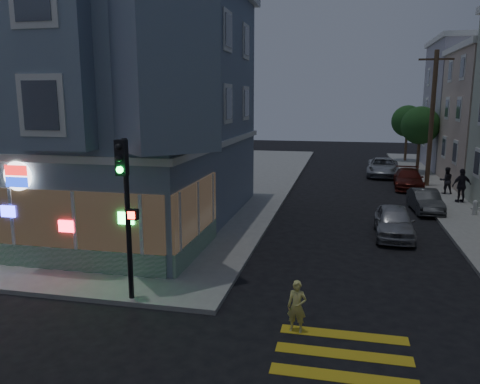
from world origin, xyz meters
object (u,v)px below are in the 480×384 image
(pedestrian_a, at_px, (446,180))
(parked_car_c, at_px, (408,179))
(parked_car_d, at_px, (383,167))
(street_tree_near, at_px, (420,126))
(street_tree_far, at_px, (408,121))
(parked_car_a, at_px, (394,222))
(utility_pole, at_px, (432,117))
(parked_car_b, at_px, (425,201))
(pedestrian_b, at_px, (462,186))
(traffic_signal, at_px, (125,193))
(running_child, at_px, (297,307))
(fire_hydrant, at_px, (475,207))

(pedestrian_a, xyz_separation_m, parked_car_c, (-1.97, 2.11, -0.33))
(pedestrian_a, distance_m, parked_car_d, 8.01)
(street_tree_near, relative_size, street_tree_far, 1.00)
(pedestrian_a, bearing_deg, street_tree_far, -96.14)
(street_tree_near, distance_m, parked_car_d, 4.51)
(street_tree_near, height_order, parked_car_a, street_tree_near)
(utility_pole, xyz_separation_m, parked_car_b, (-1.30, -7.67, -4.19))
(pedestrian_a, bearing_deg, pedestrian_b, 89.86)
(parked_car_a, relative_size, parked_car_d, 0.78)
(utility_pole, bearing_deg, parked_car_c, -152.51)
(utility_pole, relative_size, parked_car_b, 2.44)
(parked_car_b, bearing_deg, utility_pole, 76.30)
(street_tree_far, height_order, traffic_signal, street_tree_far)
(pedestrian_a, relative_size, parked_car_d, 0.32)
(street_tree_near, bearing_deg, utility_pole, -91.91)
(parked_car_d, bearing_deg, parked_car_c, -72.06)
(running_child, relative_size, pedestrian_a, 0.82)
(pedestrian_b, bearing_deg, pedestrian_a, -100.88)
(pedestrian_b, height_order, fire_hydrant, pedestrian_b)
(street_tree_far, xyz_separation_m, parked_car_c, (-1.50, -14.68, -3.28))
(utility_pole, height_order, traffic_signal, utility_pole)
(running_child, distance_m, parked_car_d, 27.24)
(street_tree_far, relative_size, running_child, 3.85)
(street_tree_near, xyz_separation_m, parked_car_d, (-2.80, -1.48, -3.22))
(parked_car_b, height_order, fire_hydrant, parked_car_b)
(parked_car_a, height_order, parked_car_d, parked_car_d)
(utility_pole, distance_m, pedestrian_a, 4.77)
(parked_car_a, xyz_separation_m, fire_hydrant, (4.40, 4.48, -0.14))
(street_tree_far, xyz_separation_m, pedestrian_b, (0.80, -19.29, -2.82))
(parked_car_d, bearing_deg, traffic_signal, -105.02)
(pedestrian_a, relative_size, parked_car_b, 0.45)
(parked_car_b, bearing_deg, street_tree_near, 79.66)
(pedestrian_a, distance_m, parked_car_c, 2.90)
(parked_car_c, relative_size, fire_hydrant, 5.96)
(street_tree_far, relative_size, traffic_signal, 1.12)
(traffic_signal, distance_m, fire_hydrant, 18.65)
(utility_pole, relative_size, traffic_signal, 1.91)
(running_child, relative_size, parked_car_a, 0.34)
(street_tree_far, relative_size, pedestrian_a, 3.18)
(parked_car_c, bearing_deg, street_tree_near, 81.06)
(parked_car_b, height_order, parked_car_c, parked_car_c)
(utility_pole, distance_m, fire_hydrant, 9.46)
(street_tree_near, relative_size, running_child, 3.85)
(pedestrian_b, relative_size, parked_car_d, 0.38)
(utility_pole, height_order, street_tree_far, utility_pole)
(street_tree_far, relative_size, pedestrian_b, 2.73)
(street_tree_near, distance_m, pedestrian_b, 11.67)
(running_child, xyz_separation_m, parked_car_c, (5.40, 21.73, -0.03))
(parked_car_a, height_order, parked_car_b, parked_car_a)
(pedestrian_b, bearing_deg, running_child, 47.31)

